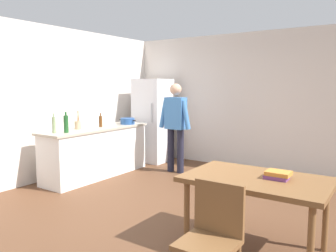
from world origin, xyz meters
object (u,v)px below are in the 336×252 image
Objects in this scene: dining_table at (256,185)px; bottle_vinegar_tall at (54,125)px; book_stack at (278,175)px; utensil_jar at (78,125)px; refrigerator at (153,120)px; bottle_beer_brown at (101,121)px; chair at (212,233)px; bottle_wine_green at (66,124)px; cooking_pot at (128,121)px; person at (176,122)px.

dining_table is 4.37× the size of bottle_vinegar_tall.
utensil_jar is at bearing 169.14° from book_stack.
dining_table is 0.23m from book_stack.
refrigerator is at bearing 140.71° from dining_table.
refrigerator is 1.48m from bottle_beer_brown.
bottle_vinegar_tall is (0.07, -0.55, 0.06)m from utensil_jar.
bottle_beer_brown is (0.09, 0.46, 0.03)m from utensil_jar.
utensil_jar reaches higher than bottle_beer_brown.
book_stack is (0.19, 1.03, 0.26)m from chair.
chair is 2.84× the size of bottle_vinegar_tall.
book_stack is at bearing -10.86° from utensil_jar.
chair is 2.84× the size of utensil_jar.
refrigerator reaches higher than dining_table.
bottle_wine_green is at bearing 49.76° from bottle_vinegar_tall.
utensil_jar is 1.23× the size of bottle_beer_brown.
dining_table is at bearing -19.85° from bottle_beer_brown.
bottle_vinegar_tall is (-3.43, 1.18, 0.50)m from chair.
book_stack is at bearing -18.02° from bottle_beer_brown.
cooking_pot is 1.25× the size of bottle_vinegar_tall.
chair is at bearing -48.03° from refrigerator.
refrigerator reaches higher than chair.
bottle_beer_brown is at bearing 161.98° from book_stack.
book_stack is (3.70, -0.71, -0.19)m from utensil_jar.
bottle_vinegar_tall is 3.64m from book_stack.
bottle_wine_green is (-3.31, 1.33, 0.51)m from chair.
bottle_vinegar_tall reaches higher than dining_table.
bottle_vinegar_tall is at bearing 176.41° from dining_table.
refrigerator reaches higher than bottle_vinegar_tall.
chair is (2.35, -3.11, -0.44)m from person.
bottle_vinegar_tall is 1.23× the size of bottle_beer_brown.
utensil_jar is 0.46m from bottle_wine_green.
chair is 3.83× the size of book_stack.
cooking_pot is (0.01, -0.85, 0.06)m from refrigerator.
dining_table is 5.38× the size of bottle_beer_brown.
refrigerator is at bearing 85.50° from bottle_beer_brown.
person is at bearing 60.69° from bottle_vinegar_tall.
bottle_wine_green is (0.12, 0.14, 0.01)m from bottle_vinegar_tall.
person reaches higher than book_stack.
dining_table is 3.78m from cooking_pot.
person is at bearing -30.23° from refrigerator.
cooking_pot is at bearing 150.69° from dining_table.
refrigerator is at bearing 86.91° from bottle_vinegar_tall.
utensil_jar is 1.35× the size of book_stack.
person is (0.95, -0.55, 0.08)m from refrigerator.
bottle_beer_brown reaches higher than cooking_pot.
person is 1.87× the size of chair.
dining_table is 5.90× the size of book_stack.
bottle_vinegar_tall is 1.02m from bottle_beer_brown.
chair is 4.09m from bottle_beer_brown.
bottle_vinegar_tall is 0.19m from bottle_wine_green.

